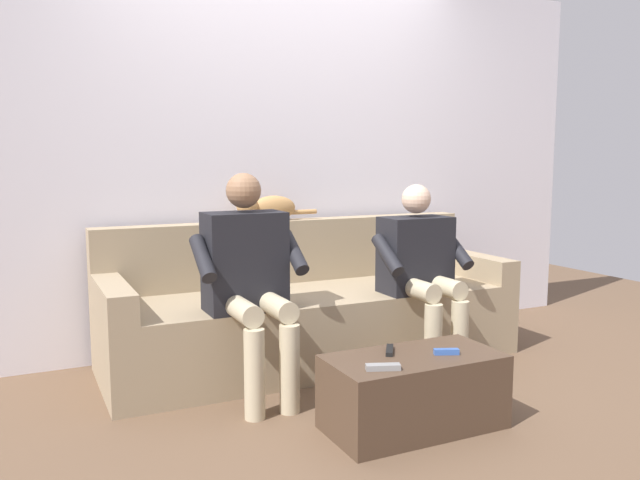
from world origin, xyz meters
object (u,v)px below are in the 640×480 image
at_px(cat_on_backrest, 266,207).
at_px(remote_gray, 383,367).
at_px(couch, 310,314).
at_px(coffee_table, 413,392).
at_px(remote_black, 390,350).
at_px(remote_blue, 446,352).
at_px(person_left_seated, 421,264).
at_px(person_right_seated, 249,272).

bearing_deg(cat_on_backrest, remote_gray, 87.77).
bearing_deg(couch, coffee_table, 90.00).
height_order(remote_black, remote_blue, remote_blue).
bearing_deg(person_left_seated, remote_blue, 63.42).
distance_m(cat_on_backrest, remote_blue, 1.61).
bearing_deg(person_right_seated, cat_on_backrest, -117.15).
bearing_deg(coffee_table, remote_black, -50.29).
bearing_deg(couch, remote_black, 85.88).
distance_m(person_right_seated, remote_blue, 1.07).
bearing_deg(remote_black, person_right_seated, 69.14).
relative_size(couch, remote_gray, 16.92).
distance_m(coffee_table, remote_black, 0.22).
xyz_separation_m(remote_black, remote_gray, (0.16, 0.20, 0.00)).
xyz_separation_m(coffee_table, cat_on_backrest, (0.17, -1.43, 0.75)).
bearing_deg(person_right_seated, coffee_table, 126.25).
bearing_deg(remote_blue, person_left_seated, 86.35).
height_order(coffee_table, person_left_seated, person_left_seated).
bearing_deg(couch, person_right_seated, 37.43).
bearing_deg(remote_blue, couch, 119.74).
relative_size(person_right_seated, remote_black, 7.91).
height_order(person_left_seated, remote_blue, person_left_seated).
bearing_deg(person_right_seated, couch, -142.57).
distance_m(coffee_table, remote_gray, 0.32).
bearing_deg(person_right_seated, remote_black, 125.73).
xyz_separation_m(couch, remote_black, (0.07, 1.04, 0.07)).
bearing_deg(remote_blue, remote_black, 169.98).
relative_size(person_left_seated, remote_gray, 7.35).
relative_size(couch, coffee_table, 3.08).
bearing_deg(person_left_seated, remote_black, 46.55).
bearing_deg(coffee_table, remote_gray, 25.47).
relative_size(person_right_seated, cat_on_backrest, 2.14).
bearing_deg(remote_black, cat_on_backrest, 37.55).
bearing_deg(remote_blue, person_right_seated, 153.90).
relative_size(coffee_table, person_left_seated, 0.75).
relative_size(couch, remote_blue, 21.71).
distance_m(remote_black, remote_blue, 0.26).
height_order(couch, remote_black, couch).
height_order(couch, remote_blue, couch).
distance_m(person_right_seated, cat_on_backrest, 0.83).
bearing_deg(remote_gray, remote_black, 72.75).
relative_size(cat_on_backrest, remote_blue, 4.72).
distance_m(person_left_seated, cat_on_backrest, 1.04).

